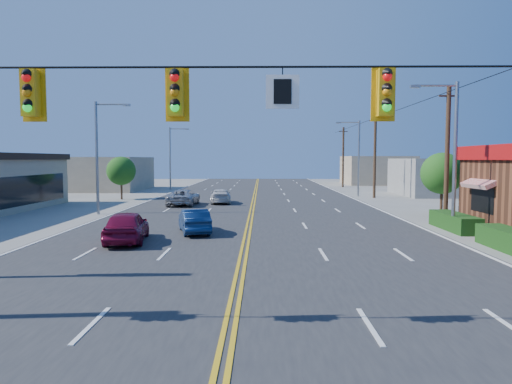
{
  "coord_description": "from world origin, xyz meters",
  "views": [
    {
      "loc": [
        0.73,
        -10.37,
        3.94
      ],
      "look_at": [
        0.44,
        13.72,
        2.2
      ],
      "focal_mm": 32.0,
      "sensor_mm": 36.0,
      "label": 1
    }
  ],
  "objects_px": {
    "car_magenta": "(127,228)",
    "car_blue": "(194,222)",
    "car_white": "(221,197)",
    "signal_span": "(224,117)",
    "car_silver": "(184,198)"
  },
  "relations": [
    {
      "from": "car_magenta",
      "to": "car_blue",
      "type": "bearing_deg",
      "value": -143.42
    },
    {
      "from": "car_blue",
      "to": "car_white",
      "type": "relative_size",
      "value": 0.88
    },
    {
      "from": "car_blue",
      "to": "car_magenta",
      "type": "bearing_deg",
      "value": 29.3
    },
    {
      "from": "signal_span",
      "to": "car_magenta",
      "type": "distance_m",
      "value": 12.73
    },
    {
      "from": "signal_span",
      "to": "car_magenta",
      "type": "bearing_deg",
      "value": 117.06
    },
    {
      "from": "car_magenta",
      "to": "car_white",
      "type": "relative_size",
      "value": 1.0
    },
    {
      "from": "car_magenta",
      "to": "car_blue",
      "type": "height_order",
      "value": "car_magenta"
    },
    {
      "from": "car_blue",
      "to": "signal_span",
      "type": "bearing_deg",
      "value": 86.17
    },
    {
      "from": "car_blue",
      "to": "car_silver",
      "type": "xyz_separation_m",
      "value": [
        -3.03,
        14.4,
        0.03
      ]
    },
    {
      "from": "car_magenta",
      "to": "car_white",
      "type": "bearing_deg",
      "value": -106.03
    },
    {
      "from": "car_blue",
      "to": "car_white",
      "type": "height_order",
      "value": "car_blue"
    },
    {
      "from": "signal_span",
      "to": "car_white",
      "type": "bearing_deg",
      "value": 95.33
    },
    {
      "from": "signal_span",
      "to": "car_white",
      "type": "relative_size",
      "value": 5.6
    },
    {
      "from": "signal_span",
      "to": "car_magenta",
      "type": "relative_size",
      "value": 5.59
    },
    {
      "from": "signal_span",
      "to": "car_silver",
      "type": "xyz_separation_m",
      "value": [
        -5.73,
        27.84,
        -4.22
      ]
    }
  ]
}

